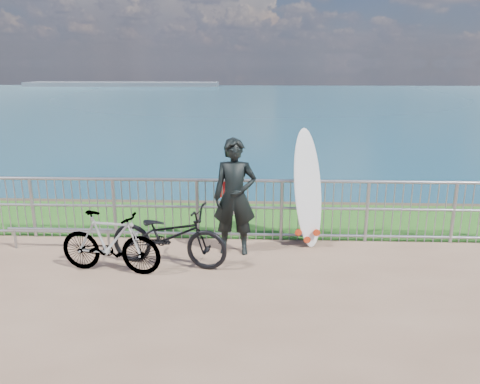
{
  "coord_description": "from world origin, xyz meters",
  "views": [
    {
      "loc": [
        0.6,
        -6.32,
        3.07
      ],
      "look_at": [
        0.28,
        1.2,
        1.0
      ],
      "focal_mm": 35.0,
      "sensor_mm": 36.0,
      "label": 1
    }
  ],
  "objects_px": {
    "surfer": "(235,197)",
    "bicycle_far": "(110,242)",
    "surfboard": "(308,193)",
    "bicycle_near": "(169,236)"
  },
  "relations": [
    {
      "from": "surfer",
      "to": "bicycle_far",
      "type": "distance_m",
      "value": 2.08
    },
    {
      "from": "surfboard",
      "to": "bicycle_far",
      "type": "distance_m",
      "value": 3.35
    },
    {
      "from": "surfer",
      "to": "bicycle_near",
      "type": "bearing_deg",
      "value": -149.46
    },
    {
      "from": "surfer",
      "to": "bicycle_far",
      "type": "xyz_separation_m",
      "value": [
        -1.84,
        -0.85,
        -0.49
      ]
    },
    {
      "from": "surfboard",
      "to": "bicycle_near",
      "type": "relative_size",
      "value": 1.08
    },
    {
      "from": "surfer",
      "to": "bicycle_far",
      "type": "relative_size",
      "value": 1.21
    },
    {
      "from": "surfer",
      "to": "surfboard",
      "type": "height_order",
      "value": "surfboard"
    },
    {
      "from": "surfboard",
      "to": "bicycle_near",
      "type": "xyz_separation_m",
      "value": [
        -2.23,
        -0.99,
        -0.44
      ]
    },
    {
      "from": "bicycle_near",
      "to": "bicycle_far",
      "type": "distance_m",
      "value": 0.88
    },
    {
      "from": "bicycle_near",
      "to": "surfboard",
      "type": "bearing_deg",
      "value": -55.2
    }
  ]
}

